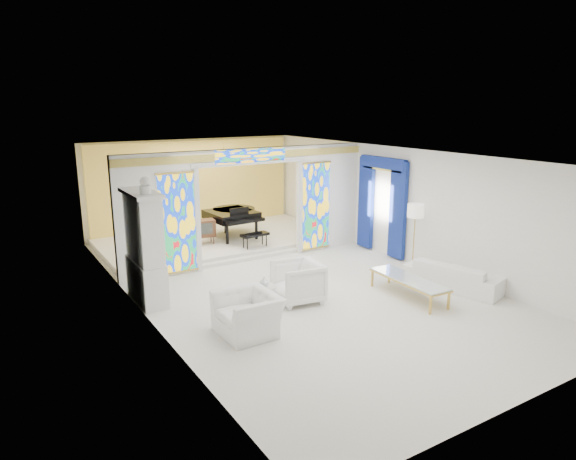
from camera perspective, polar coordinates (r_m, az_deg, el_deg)
floor at (r=12.20m, az=0.25°, el=-5.80°), size 12.00×12.00×0.00m
ceiling at (r=11.54m, az=0.26°, el=8.36°), size 7.00×12.00×0.02m
wall_back at (r=17.08m, az=-10.50°, el=4.90°), size 7.00×0.02×3.00m
wall_front at (r=7.61m, az=25.16°, el=-7.65°), size 7.00×0.02×3.00m
wall_left at (r=10.41m, az=-16.31°, el=-1.23°), size 0.02×12.00×3.00m
wall_right at (r=13.91m, az=12.59°, el=2.75°), size 0.02×12.00×3.00m
partition_wall at (r=13.45m, az=-4.25°, el=3.33°), size 7.00×0.22×3.00m
stained_glass_left at (r=12.64m, az=-12.19°, el=0.72°), size 0.90×0.04×2.40m
stained_glass_right at (r=14.46m, az=3.12°, el=2.68°), size 0.90×0.04×2.40m
stained_glass_transom at (r=13.19m, az=-4.13°, el=8.25°), size 2.00×0.04×0.34m
alcove_platform at (r=15.65m, az=-7.72°, el=-1.11°), size 6.80×3.80×0.18m
gold_curtain_back at (r=16.97m, az=-10.35°, el=4.84°), size 6.70×0.10×2.90m
chandelier at (r=15.19m, az=-7.18°, el=7.91°), size 0.48×0.48×0.30m
blue_drapes at (r=14.33m, az=10.38°, el=3.50°), size 0.14×1.85×2.65m
china_cabinet at (r=11.13m, az=-15.63°, el=-1.98°), size 0.56×1.46×2.72m
armchair_left at (r=9.53m, az=-4.51°, el=-9.27°), size 1.02×1.16×0.75m
armchair_right at (r=10.92m, az=1.09°, el=-5.80°), size 1.09×1.07×0.87m
sofa at (r=12.30m, az=17.95°, el=-4.79°), size 1.42×2.31×0.63m
side_table at (r=10.31m, az=-2.64°, el=-7.31°), size 0.53×0.53×0.59m
vase at (r=10.21m, az=-2.65°, el=-5.73°), size 0.23×0.23×0.19m
coffee_table at (r=11.45m, az=13.27°, el=-5.40°), size 0.69×2.00×0.44m
floor_lamp at (r=13.18m, az=13.97°, el=1.75°), size 0.46×0.46×1.68m
grand_piano at (r=15.56m, az=-6.09°, el=1.72°), size 1.62×2.53×0.99m
tv_console at (r=14.86m, az=-9.32°, el=0.20°), size 0.65×0.49×0.70m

